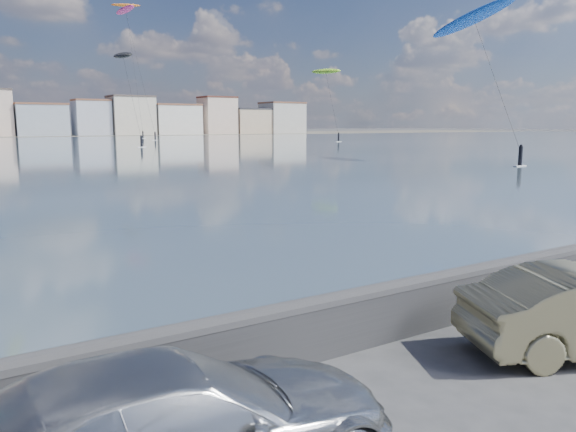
% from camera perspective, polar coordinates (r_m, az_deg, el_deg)
% --- Properties ---
extents(seawall, '(400.00, 0.36, 1.08)m').
position_cam_1_polar(seawall, '(9.07, -0.94, -11.86)').
color(seawall, '#28282B').
rests_on(seawall, ground).
extents(car_silver, '(5.20, 2.22, 1.50)m').
position_cam_1_polar(car_silver, '(6.32, -11.94, -20.41)').
color(car_silver, '#A2A4A8').
rests_on(car_silver, ground).
extents(kitesurfer_1, '(7.89, 9.58, 35.04)m').
position_cam_1_polar(kitesurfer_1, '(162.66, -16.12, 19.61)').
color(kitesurfer_1, orange).
rests_on(kitesurfer_1, ground).
extents(kitesurfer_8, '(5.15, 14.26, 16.46)m').
position_cam_1_polar(kitesurfer_8, '(129.54, 3.85, 14.41)').
color(kitesurfer_8, '#8CD826').
rests_on(kitesurfer_8, ground).
extents(kitesurfer_9, '(3.97, 18.97, 31.91)m').
position_cam_1_polar(kitesurfer_9, '(150.10, -16.19, 19.33)').
color(kitesurfer_9, '#E5338C').
rests_on(kitesurfer_9, ground).
extents(kitesurfer_11, '(3.42, 13.11, 16.66)m').
position_cam_1_polar(kitesurfer_11, '(103.84, -16.42, 15.30)').
color(kitesurfer_11, black).
rests_on(kitesurfer_11, ground).
extents(kitesurfer_17, '(6.55, 14.87, 16.73)m').
position_cam_1_polar(kitesurfer_17, '(65.07, 18.33, 18.49)').
color(kitesurfer_17, blue).
rests_on(kitesurfer_17, ground).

